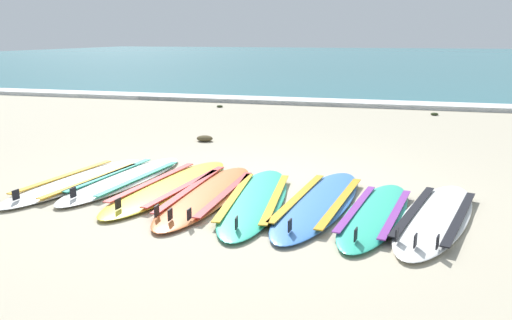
{
  "coord_description": "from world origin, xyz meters",
  "views": [
    {
      "loc": [
        1.63,
        -5.56,
        1.79
      ],
      "look_at": [
        -0.04,
        0.55,
        0.25
      ],
      "focal_mm": 36.11,
      "sensor_mm": 36.0,
      "label": 1
    }
  ],
  "objects_px": {
    "surfboard_6": "(375,213)",
    "surfboard_7": "(436,217)",
    "surfboard_3": "(207,194)",
    "surfboard_0": "(78,181)",
    "surfboard_2": "(170,186)",
    "surfboard_5": "(319,202)",
    "surfboard_4": "(255,199)",
    "surfboard_1": "(125,179)"
  },
  "relations": [
    {
      "from": "surfboard_1",
      "to": "surfboard_7",
      "type": "height_order",
      "value": "same"
    },
    {
      "from": "surfboard_6",
      "to": "surfboard_4",
      "type": "bearing_deg",
      "value": 174.76
    },
    {
      "from": "surfboard_0",
      "to": "surfboard_1",
      "type": "xyz_separation_m",
      "value": [
        0.52,
        0.23,
        0.0
      ]
    },
    {
      "from": "surfboard_5",
      "to": "surfboard_6",
      "type": "bearing_deg",
      "value": -19.14
    },
    {
      "from": "surfboard_4",
      "to": "surfboard_3",
      "type": "bearing_deg",
      "value": 176.04
    },
    {
      "from": "surfboard_4",
      "to": "surfboard_1",
      "type": "bearing_deg",
      "value": 168.3
    },
    {
      "from": "surfboard_6",
      "to": "surfboard_2",
      "type": "bearing_deg",
      "value": 171.7
    },
    {
      "from": "surfboard_3",
      "to": "surfboard_6",
      "type": "relative_size",
      "value": 1.1
    },
    {
      "from": "surfboard_5",
      "to": "surfboard_6",
      "type": "height_order",
      "value": "same"
    },
    {
      "from": "surfboard_3",
      "to": "surfboard_6",
      "type": "distance_m",
      "value": 1.88
    },
    {
      "from": "surfboard_3",
      "to": "surfboard_5",
      "type": "xyz_separation_m",
      "value": [
        1.27,
        0.05,
        -0.0
      ]
    },
    {
      "from": "surfboard_3",
      "to": "surfboard_4",
      "type": "distance_m",
      "value": 0.58
    },
    {
      "from": "surfboard_1",
      "to": "surfboard_3",
      "type": "xyz_separation_m",
      "value": [
        1.22,
        -0.33,
        0.0
      ]
    },
    {
      "from": "surfboard_5",
      "to": "surfboard_6",
      "type": "relative_size",
      "value": 1.16
    },
    {
      "from": "surfboard_2",
      "to": "surfboard_6",
      "type": "xyz_separation_m",
      "value": [
        2.41,
        -0.35,
        0.0
      ]
    },
    {
      "from": "surfboard_1",
      "to": "surfboard_2",
      "type": "bearing_deg",
      "value": -11.57
    },
    {
      "from": "surfboard_0",
      "to": "surfboard_3",
      "type": "height_order",
      "value": "same"
    },
    {
      "from": "surfboard_2",
      "to": "surfboard_5",
      "type": "distance_m",
      "value": 1.81
    },
    {
      "from": "surfboard_4",
      "to": "surfboard_5",
      "type": "relative_size",
      "value": 0.97
    },
    {
      "from": "surfboard_5",
      "to": "surfboard_6",
      "type": "xyz_separation_m",
      "value": [
        0.6,
        -0.21,
        0.0
      ]
    },
    {
      "from": "surfboard_3",
      "to": "surfboard_4",
      "type": "xyz_separation_m",
      "value": [
        0.57,
        -0.04,
        -0.0
      ]
    },
    {
      "from": "surfboard_2",
      "to": "surfboard_1",
      "type": "bearing_deg",
      "value": 168.43
    },
    {
      "from": "surfboard_5",
      "to": "surfboard_6",
      "type": "distance_m",
      "value": 0.64
    },
    {
      "from": "surfboard_0",
      "to": "surfboard_6",
      "type": "xyz_separation_m",
      "value": [
        3.61,
        -0.26,
        0.0
      ]
    },
    {
      "from": "surfboard_1",
      "to": "surfboard_6",
      "type": "xyz_separation_m",
      "value": [
        3.09,
        -0.49,
        0.0
      ]
    },
    {
      "from": "surfboard_6",
      "to": "surfboard_7",
      "type": "xyz_separation_m",
      "value": [
        0.59,
        0.06,
        0.0
      ]
    },
    {
      "from": "surfboard_2",
      "to": "surfboard_5",
      "type": "height_order",
      "value": "same"
    },
    {
      "from": "surfboard_1",
      "to": "surfboard_2",
      "type": "height_order",
      "value": "same"
    },
    {
      "from": "surfboard_2",
      "to": "surfboard_5",
      "type": "xyz_separation_m",
      "value": [
        1.81,
        -0.14,
        -0.0
      ]
    },
    {
      "from": "surfboard_5",
      "to": "surfboard_2",
      "type": "bearing_deg",
      "value": 175.51
    },
    {
      "from": "surfboard_0",
      "to": "surfboard_3",
      "type": "distance_m",
      "value": 1.74
    },
    {
      "from": "surfboard_0",
      "to": "surfboard_6",
      "type": "relative_size",
      "value": 1.09
    },
    {
      "from": "surfboard_3",
      "to": "surfboard_0",
      "type": "bearing_deg",
      "value": 176.69
    },
    {
      "from": "surfboard_0",
      "to": "surfboard_6",
      "type": "bearing_deg",
      "value": -4.11
    },
    {
      "from": "surfboard_1",
      "to": "surfboard_6",
      "type": "relative_size",
      "value": 1.08
    },
    {
      "from": "surfboard_0",
      "to": "surfboard_2",
      "type": "height_order",
      "value": "same"
    },
    {
      "from": "surfboard_2",
      "to": "surfboard_4",
      "type": "xyz_separation_m",
      "value": [
        1.12,
        -0.23,
        0.0
      ]
    },
    {
      "from": "surfboard_0",
      "to": "surfboard_2",
      "type": "distance_m",
      "value": 1.2
    },
    {
      "from": "surfboard_1",
      "to": "surfboard_2",
      "type": "distance_m",
      "value": 0.69
    },
    {
      "from": "surfboard_3",
      "to": "surfboard_2",
      "type": "bearing_deg",
      "value": 160.39
    },
    {
      "from": "surfboard_5",
      "to": "surfboard_7",
      "type": "xyz_separation_m",
      "value": [
        1.19,
        -0.15,
        0.0
      ]
    },
    {
      "from": "surfboard_0",
      "to": "surfboard_7",
      "type": "xyz_separation_m",
      "value": [
        4.19,
        -0.2,
        0.0
      ]
    }
  ]
}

